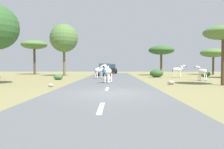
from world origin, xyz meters
TOP-DOWN VIEW (x-y plane):
  - ground_plane at (0.00, 0.00)m, footprint 90.00×90.00m
  - road at (-0.23, 0.00)m, footprint 6.00×64.00m
  - lane_markings at (-0.23, -1.00)m, footprint 0.16×56.00m
  - zebra_0 at (-0.34, 6.47)m, footprint 0.84×1.57m
  - zebra_1 at (-1.49, 13.22)m, footprint 1.26×1.35m
  - zebra_2 at (8.00, 15.78)m, footprint 1.63×0.88m
  - zebra_3 at (8.71, 10.24)m, footprint 0.97×1.45m
  - zebra_4 at (-0.32, 9.58)m, footprint 0.68×1.48m
  - car_0 at (-1.26, 20.77)m, footprint 2.26×4.46m
  - car_1 at (-0.40, 29.74)m, footprint 2.26×4.46m
  - tree_1 at (-13.29, 25.52)m, footprint 4.28×4.28m
  - tree_2 at (7.26, 21.89)m, footprint 3.82×3.82m
  - tree_4 at (16.37, 24.77)m, footprint 4.14×4.14m
  - tree_5 at (8.21, 5.04)m, footprint 2.95×2.95m
  - tree_6 at (-7.06, 20.26)m, footprint 4.03×4.03m
  - bush_0 at (12.10, 17.60)m, footprint 1.33×1.20m
  - bush_1 at (-5.63, 11.42)m, footprint 0.94×0.85m
  - bush_2 at (5.54, 16.58)m, footprint 1.68×1.51m
  - rock_0 at (4.53, 5.63)m, footprint 0.52×0.37m
  - rock_1 at (-4.11, 3.66)m, footprint 0.38×0.27m

SIDE VIEW (x-z plane):
  - ground_plane at x=0.00m, z-range 0.00..0.00m
  - road at x=-0.23m, z-range 0.00..0.05m
  - lane_markings at x=-0.23m, z-range 0.05..0.06m
  - rock_1 at x=-4.11m, z-range 0.00..0.23m
  - rock_0 at x=4.53m, z-range 0.00..0.32m
  - bush_1 at x=-5.63m, z-range 0.00..0.57m
  - bush_0 at x=12.10m, z-range 0.00..0.80m
  - bush_2 at x=5.54m, z-range 0.00..1.01m
  - car_0 at x=-1.26m, z-range -0.02..1.72m
  - car_1 at x=-0.40m, z-range -0.02..1.72m
  - zebra_3 at x=8.71m, z-range 0.14..1.63m
  - zebra_4 at x=-0.32m, z-range 0.19..1.62m
  - zebra_2 at x=8.00m, z-range 0.16..1.77m
  - zebra_1 at x=-1.49m, z-range 0.20..1.75m
  - zebra_0 at x=-0.34m, z-range 0.20..1.75m
  - tree_4 at x=16.37m, z-range 1.41..5.72m
  - tree_2 at x=7.26m, z-range 1.54..6.02m
  - tree_5 at x=8.21m, z-range 1.59..5.97m
  - tree_1 at x=-13.29m, z-range 2.08..7.86m
  - tree_6 at x=-7.06m, z-range 1.69..9.15m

